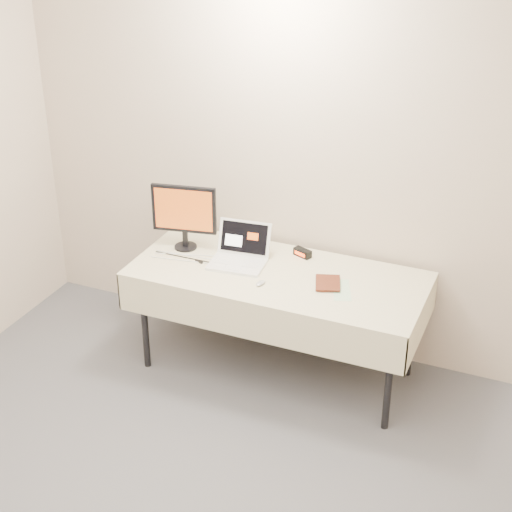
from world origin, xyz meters
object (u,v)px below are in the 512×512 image
at_px(monitor, 184,212).
at_px(book, 316,270).
at_px(laptop, 240,253).
at_px(table, 278,282).

relative_size(monitor, book, 2.22).
xyz_separation_m(laptop, book, (0.55, -0.10, 0.04)).
bearing_deg(laptop, book, -15.91).
height_order(laptop, monitor, monitor).
bearing_deg(laptop, table, -17.10).
xyz_separation_m(table, monitor, (-0.70, 0.09, 0.32)).
bearing_deg(table, laptop, 168.82).
distance_m(table, book, 0.31).
relative_size(laptop, monitor, 0.86).
height_order(table, laptop, laptop).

